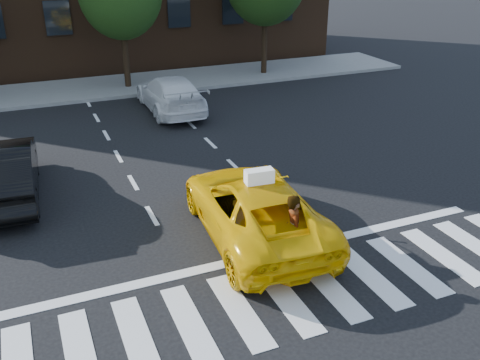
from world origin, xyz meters
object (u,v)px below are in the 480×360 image
Objects in this scene: white_suv at (171,94)px; woman at (294,230)px; black_sedan at (3,171)px; dog at (240,266)px; taxi at (255,208)px.

woman reaches higher than white_suv.
black_sedan is 7.43m from dog.
white_suv is at bearing -134.06° from black_sedan.
woman reaches higher than taxi.
white_suv is 11.86m from woman.
woman reaches higher than black_sedan.
taxi is 1.07× the size of white_suv.
black_sedan is at bearing 58.94° from woman.
black_sedan is 0.98× the size of white_suv.
black_sedan is 2.94× the size of woman.
dog is (4.48, -5.89, -0.59)m from black_sedan.
white_suv is 7.87× the size of dog.
woman is at bearing 9.08° from dog.
white_suv is 12.00m from dog.
dog is (-0.97, -1.39, -0.53)m from taxi.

